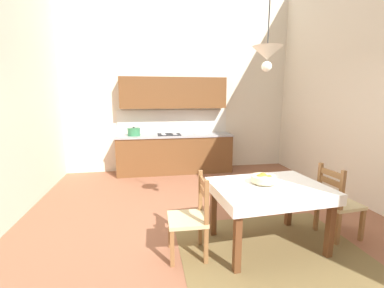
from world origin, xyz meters
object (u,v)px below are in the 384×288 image
dining_chair_window_side (337,203)px  kitchen_cabinetry (174,136)px  dining_table (269,196)px  pendant_lamp (267,54)px  dining_chair_tv_side (191,218)px  fruit_bowl (264,179)px

dining_chair_window_side → kitchen_cabinetry: bearing=117.7°
dining_table → pendant_lamp: size_ratio=1.67×
dining_table → dining_chair_window_side: 0.98m
kitchen_cabinetry → pendant_lamp: (0.67, -3.28, 1.36)m
dining_table → dining_chair_tv_side: bearing=-177.6°
dining_chair_window_side → pendant_lamp: 2.06m
dining_chair_window_side → dining_table: bearing=-177.3°
dining_table → fruit_bowl: (-0.04, 0.07, 0.19)m
dining_chair_tv_side → fruit_bowl: bearing=6.7°
fruit_bowl → pendant_lamp: size_ratio=0.37×
pendant_lamp → dining_chair_tv_side: bearing=-174.7°
dining_chair_tv_side → kitchen_cabinetry: bearing=87.0°
dining_chair_tv_side → dining_chair_window_side: size_ratio=1.00×
kitchen_cabinetry → dining_table: kitchen_cabinetry is taller
dining_table → fruit_bowl: size_ratio=4.48×
dining_chair_window_side → fruit_bowl: bearing=178.9°
dining_chair_window_side → pendant_lamp: (-1.05, -0.01, 1.77)m
dining_chair_window_side → fruit_bowl: (-1.00, 0.02, 0.37)m
dining_table → dining_chair_window_side: bearing=2.7°
kitchen_cabinetry → dining_table: 3.41m
dining_table → pendant_lamp: bearing=155.5°
kitchen_cabinetry → dining_chair_tv_side: bearing=-93.0°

